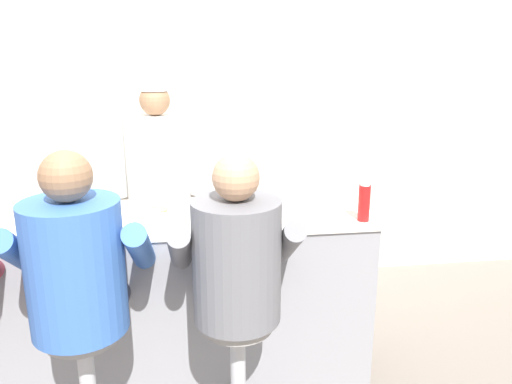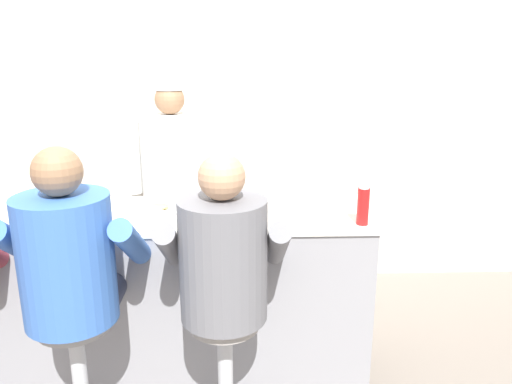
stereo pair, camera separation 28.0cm
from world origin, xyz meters
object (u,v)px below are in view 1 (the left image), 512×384
object	(u,v)px
water_pitcher_clear	(218,187)
diner_seated_grey	(236,268)
hot_sauce_bottle_orange	(247,204)
coffee_mug_white	(154,220)
cook_in_whites_near	(158,180)
ketchup_bottle_red	(364,200)
coffee_mug_tan	(8,208)
diner_seated_blue	(78,273)
mustard_bottle_yellow	(226,196)
breakfast_plate	(157,213)

from	to	relation	value
water_pitcher_clear	diner_seated_grey	world-z (taller)	diner_seated_grey
water_pitcher_clear	hot_sauce_bottle_orange	bearing A→B (deg)	-61.12
coffee_mug_white	cook_in_whites_near	distance (m)	1.16
coffee_mug_white	ketchup_bottle_red	bearing A→B (deg)	-0.61
water_pitcher_clear	diner_seated_grey	size ratio (longest dim) A/B	0.13
diner_seated_grey	ketchup_bottle_red	bearing A→B (deg)	24.61
coffee_mug_white	cook_in_whites_near	size ratio (longest dim) A/B	0.07
coffee_mug_tan	coffee_mug_white	bearing A→B (deg)	-21.77
cook_in_whites_near	ketchup_bottle_red	bearing A→B (deg)	-45.60
water_pitcher_clear	diner_seated_grey	bearing A→B (deg)	-87.73
diner_seated_blue	diner_seated_grey	size ratio (longest dim) A/B	1.02
coffee_mug_white	mustard_bottle_yellow	bearing A→B (deg)	24.95
hot_sauce_bottle_orange	water_pitcher_clear	world-z (taller)	water_pitcher_clear
hot_sauce_bottle_orange	mustard_bottle_yellow	bearing A→B (deg)	179.15
mustard_bottle_yellow	breakfast_plate	bearing A→B (deg)	172.05
hot_sauce_bottle_orange	water_pitcher_clear	bearing A→B (deg)	118.88
mustard_bottle_yellow	ketchup_bottle_red	bearing A→B (deg)	-14.55
breakfast_plate	diner_seated_blue	bearing A→B (deg)	-119.19
ketchup_bottle_red	cook_in_whites_near	xyz separation A→B (m)	(-1.15, 1.17, -0.15)
breakfast_plate	coffee_mug_white	xyz separation A→B (m)	(0.00, -0.23, 0.04)
mustard_bottle_yellow	breakfast_plate	distance (m)	0.40
mustard_bottle_yellow	breakfast_plate	xyz separation A→B (m)	(-0.38, 0.05, -0.10)
mustard_bottle_yellow	diner_seated_blue	world-z (taller)	diner_seated_blue
water_pitcher_clear	diner_seated_grey	xyz separation A→B (m)	(0.03, -0.78, -0.18)
diner_seated_blue	ketchup_bottle_red	bearing A→B (deg)	13.00
ketchup_bottle_red	coffee_mug_tan	distance (m)	1.95
mustard_bottle_yellow	coffee_mug_white	size ratio (longest dim) A/B	1.90
ketchup_bottle_red	diner_seated_grey	size ratio (longest dim) A/B	0.17
mustard_bottle_yellow	coffee_mug_tan	size ratio (longest dim) A/B	1.86
ketchup_bottle_red	coffee_mug_white	distance (m)	1.11
mustard_bottle_yellow	hot_sauce_bottle_orange	size ratio (longest dim) A/B	1.89
breakfast_plate	cook_in_whites_near	world-z (taller)	cook_in_whites_near
hot_sauce_bottle_orange	coffee_mug_white	size ratio (longest dim) A/B	1.01
hot_sauce_bottle_orange	breakfast_plate	world-z (taller)	hot_sauce_bottle_orange
ketchup_bottle_red	diner_seated_blue	distance (m)	1.48
ketchup_bottle_red	mustard_bottle_yellow	world-z (taller)	ketchup_bottle_red
breakfast_plate	coffee_mug_white	bearing A→B (deg)	-89.94
coffee_mug_tan	cook_in_whites_near	distance (m)	1.14
ketchup_bottle_red	mustard_bottle_yellow	xyz separation A→B (m)	(-0.73, 0.19, -0.01)
coffee_mug_tan	ketchup_bottle_red	bearing A→B (deg)	-9.95
water_pitcher_clear	coffee_mug_white	bearing A→B (deg)	-129.17
coffee_mug_white	breakfast_plate	bearing A→B (deg)	90.06
breakfast_plate	coffee_mug_tan	size ratio (longest dim) A/B	2.09
ketchup_bottle_red	hot_sauce_bottle_orange	world-z (taller)	ketchup_bottle_red
hot_sauce_bottle_orange	diner_seated_blue	size ratio (longest dim) A/B	0.08
mustard_bottle_yellow	coffee_mug_white	xyz separation A→B (m)	(-0.38, -0.18, -0.06)
mustard_bottle_yellow	coffee_mug_tan	distance (m)	1.21
ketchup_bottle_red	diner_seated_blue	size ratio (longest dim) A/B	0.16
mustard_bottle_yellow	water_pitcher_clear	size ratio (longest dim) A/B	1.24
mustard_bottle_yellow	cook_in_whites_near	xyz separation A→B (m)	(-0.42, 0.98, -0.14)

